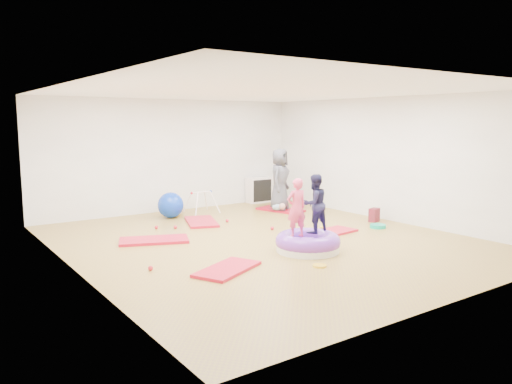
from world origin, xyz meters
TOP-DOWN VIEW (x-y plane):
  - room at (0.00, 0.00)m, footprint 7.01×8.01m
  - gym_mat_front_left at (-1.61, -1.23)m, footprint 1.27×1.00m
  - gym_mat_mid_left at (-1.76, 1.14)m, footprint 1.42×1.06m
  - gym_mat_center_back at (-0.17, 2.19)m, footprint 1.01×1.38m
  - gym_mat_right at (1.49, -0.24)m, footprint 1.15×0.66m
  - gym_mat_rear_right at (2.23, 2.39)m, footprint 0.87×1.29m
  - inflatable_cushion at (0.15, -1.06)m, footprint 1.14×1.14m
  - child_pink at (-0.09, -1.03)m, footprint 0.40×0.28m
  - child_navy at (0.38, -0.96)m, footprint 0.52×0.41m
  - adult_caregiver at (2.16, 2.34)m, footprint 0.89×0.82m
  - infant at (2.04, 2.21)m, footprint 0.34×0.35m
  - ball_pit_balls at (-0.37, 1.03)m, footprint 4.19×2.79m
  - exercise_ball_blue at (-0.47, 3.12)m, footprint 0.61×0.61m
  - exercise_ball_orange at (-0.11, 3.60)m, footprint 0.37×0.37m
  - infant_play_gym at (0.39, 3.19)m, footprint 0.71×0.68m
  - cube_shelf at (2.55, 3.79)m, footprint 0.70×0.35m
  - balance_disc at (2.65, -0.45)m, footprint 0.34×0.34m
  - backpack at (3.10, 0.06)m, footprint 0.30×0.23m
  - yellow_toy at (-0.32, -1.89)m, footprint 0.22×0.22m

SIDE VIEW (x-z plane):
  - yellow_toy at x=-0.32m, z-range 0.00..0.03m
  - gym_mat_right at x=1.49m, z-range 0.00..0.05m
  - gym_mat_front_left at x=-1.61m, z-range 0.00..0.05m
  - gym_mat_rear_right at x=2.23m, z-range 0.00..0.05m
  - gym_mat_center_back at x=-0.17m, z-range 0.00..0.05m
  - gym_mat_mid_left at x=-1.76m, z-range 0.00..0.05m
  - balance_disc at x=2.65m, z-range 0.00..0.07m
  - ball_pit_balls at x=-0.37m, z-range 0.00..0.08m
  - inflatable_cushion at x=0.15m, z-range -0.04..0.32m
  - infant at x=2.04m, z-range 0.05..0.25m
  - backpack at x=3.10m, z-range 0.00..0.30m
  - exercise_ball_orange at x=-0.11m, z-range 0.00..0.37m
  - exercise_ball_blue at x=-0.47m, z-range 0.00..0.61m
  - cube_shelf at x=2.55m, z-range 0.00..0.70m
  - infant_play_gym at x=0.39m, z-range 0.09..0.64m
  - adult_caregiver at x=2.16m, z-range 0.05..1.58m
  - child_pink at x=-0.09m, z-range 0.33..1.35m
  - child_navy at x=0.38m, z-range 0.33..1.38m
  - room at x=0.00m, z-range 0.00..2.80m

